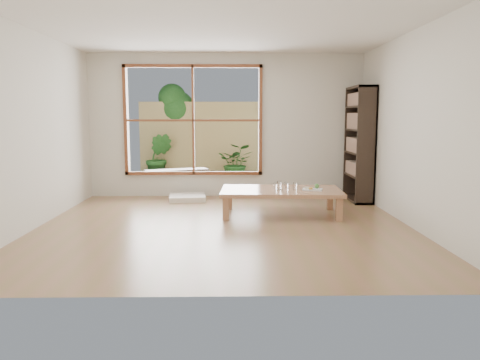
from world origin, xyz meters
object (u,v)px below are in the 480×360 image
object	(u,v)px
low_table	(281,192)
garden_bench	(177,172)
bookshelf	(359,144)
food_tray	(313,189)

from	to	relation	value
low_table	garden_bench	size ratio (longest dim) A/B	1.42
bookshelf	garden_bench	distance (m)	3.60
bookshelf	garden_bench	size ratio (longest dim) A/B	1.54
garden_bench	low_table	bearing A→B (deg)	-74.44
garden_bench	food_tray	bearing A→B (deg)	-68.92
food_tray	garden_bench	xyz separation A→B (m)	(-2.31, 2.50, -0.05)
low_table	bookshelf	world-z (taller)	bookshelf
low_table	garden_bench	bearing A→B (deg)	130.18
bookshelf	food_tray	world-z (taller)	bookshelf
bookshelf	low_table	bearing A→B (deg)	-141.37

